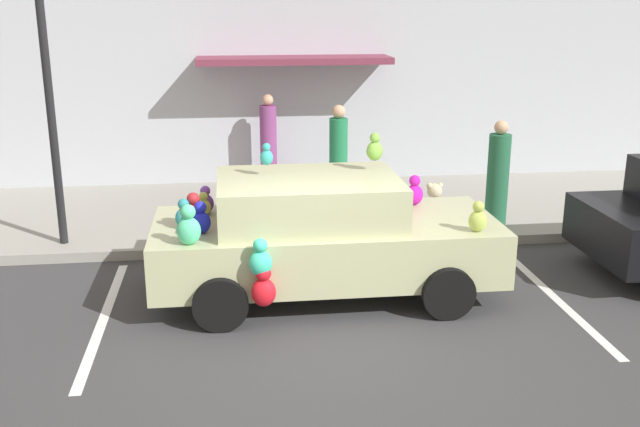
# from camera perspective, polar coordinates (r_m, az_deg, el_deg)

# --- Properties ---
(ground_plane) EXTENTS (60.00, 60.00, 0.00)m
(ground_plane) POSITION_cam_1_polar(r_m,az_deg,el_deg) (8.29, 0.71, -10.02)
(ground_plane) COLOR #38383A
(sidewalk) EXTENTS (24.00, 4.00, 0.15)m
(sidewalk) POSITION_cam_1_polar(r_m,az_deg,el_deg) (12.91, -2.28, 0.16)
(sidewalk) COLOR gray
(sidewalk) RESTS_ON ground
(storefront_building) EXTENTS (24.00, 1.25, 6.40)m
(storefront_building) POSITION_cam_1_polar(r_m,az_deg,el_deg) (14.54, -3.16, 14.46)
(storefront_building) COLOR #B2B7C1
(storefront_building) RESTS_ON ground
(parking_stripe_front) EXTENTS (0.12, 3.60, 0.01)m
(parking_stripe_front) POSITION_cam_1_polar(r_m,az_deg,el_deg) (9.99, 17.51, -6.05)
(parking_stripe_front) COLOR silver
(parking_stripe_front) RESTS_ON ground
(parking_stripe_rear) EXTENTS (0.12, 3.60, 0.01)m
(parking_stripe_rear) POSITION_cam_1_polar(r_m,az_deg,el_deg) (9.27, -16.36, -7.74)
(parking_stripe_rear) COLOR silver
(parking_stripe_rear) RESTS_ON ground
(plush_covered_car) EXTENTS (4.31, 2.18, 2.04)m
(plush_covered_car) POSITION_cam_1_polar(r_m,az_deg,el_deg) (9.32, 0.02, -1.66)
(plush_covered_car) COLOR #B3B689
(plush_covered_car) RESTS_ON ground
(teddy_bear_on_sidewalk) EXTENTS (0.35, 0.29, 0.66)m
(teddy_bear_on_sidewalk) POSITION_cam_1_polar(r_m,az_deg,el_deg) (12.10, 8.79, 0.74)
(teddy_bear_on_sidewalk) COLOR beige
(teddy_bear_on_sidewalk) RESTS_ON sidewalk
(street_lamp_post) EXTENTS (0.28, 0.28, 3.87)m
(street_lamp_post) POSITION_cam_1_polar(r_m,az_deg,el_deg) (11.20, -20.27, 9.44)
(street_lamp_post) COLOR black
(street_lamp_post) RESTS_ON sidewalk
(pedestrian_near_shopfront) EXTENTS (0.32, 0.32, 1.78)m
(pedestrian_near_shopfront) POSITION_cam_1_polar(r_m,az_deg,el_deg) (14.11, -4.00, 5.35)
(pedestrian_near_shopfront) COLOR #7E3A76
(pedestrian_near_shopfront) RESTS_ON sidewalk
(pedestrian_walking_past) EXTENTS (0.34, 0.34, 1.71)m
(pedestrian_walking_past) POSITION_cam_1_polar(r_m,az_deg,el_deg) (11.93, 13.56, 2.65)
(pedestrian_walking_past) COLOR #246140
(pedestrian_walking_past) RESTS_ON sidewalk
(pedestrian_by_lamp) EXTENTS (0.33, 0.33, 1.68)m
(pedestrian_by_lamp) POSITION_cam_1_polar(r_m,az_deg,el_deg) (13.47, 1.43, 4.64)
(pedestrian_by_lamp) COLOR #207548
(pedestrian_by_lamp) RESTS_ON sidewalk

